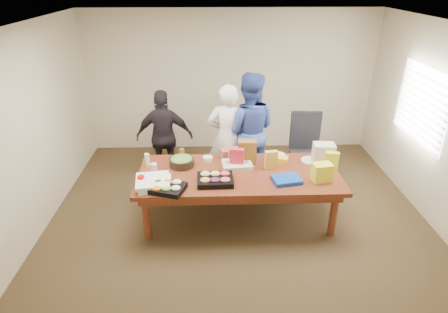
{
  "coord_description": "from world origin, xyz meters",
  "views": [
    {
      "loc": [
        -0.35,
        -4.51,
        3.25
      ],
      "look_at": [
        -0.2,
        0.1,
        0.95
      ],
      "focal_mm": 29.69,
      "sensor_mm": 36.0,
      "label": 1
    }
  ],
  "objects_px": {
    "person_right": "(248,130)",
    "salad_bowl": "(182,162)",
    "conference_table": "(238,195)",
    "office_chair": "(307,154)",
    "person_center": "(227,137)",
    "sheet_cake": "(237,165)"
  },
  "relations": [
    {
      "from": "conference_table",
      "to": "salad_bowl",
      "type": "bearing_deg",
      "value": 163.84
    },
    {
      "from": "person_right",
      "to": "salad_bowl",
      "type": "height_order",
      "value": "person_right"
    },
    {
      "from": "conference_table",
      "to": "person_center",
      "type": "height_order",
      "value": "person_center"
    },
    {
      "from": "person_center",
      "to": "sheet_cake",
      "type": "xyz_separation_m",
      "value": [
        0.11,
        -0.78,
        -0.09
      ]
    },
    {
      "from": "conference_table",
      "to": "office_chair",
      "type": "xyz_separation_m",
      "value": [
        1.18,
        0.9,
        0.21
      ]
    },
    {
      "from": "conference_table",
      "to": "person_right",
      "type": "bearing_deg",
      "value": 78.03
    },
    {
      "from": "office_chair",
      "to": "person_center",
      "type": "relative_size",
      "value": 0.67
    },
    {
      "from": "person_right",
      "to": "sheet_cake",
      "type": "distance_m",
      "value": 0.92
    },
    {
      "from": "conference_table",
      "to": "person_right",
      "type": "distance_m",
      "value": 1.21
    },
    {
      "from": "office_chair",
      "to": "salad_bowl",
      "type": "xyz_separation_m",
      "value": [
        -1.99,
        -0.67,
        0.22
      ]
    },
    {
      "from": "sheet_cake",
      "to": "salad_bowl",
      "type": "distance_m",
      "value": 0.8
    },
    {
      "from": "office_chair",
      "to": "sheet_cake",
      "type": "distance_m",
      "value": 1.42
    },
    {
      "from": "person_center",
      "to": "person_right",
      "type": "height_order",
      "value": "person_right"
    },
    {
      "from": "conference_table",
      "to": "salad_bowl",
      "type": "relative_size",
      "value": 7.8
    },
    {
      "from": "office_chair",
      "to": "person_center",
      "type": "distance_m",
      "value": 1.33
    },
    {
      "from": "conference_table",
      "to": "sheet_cake",
      "type": "bearing_deg",
      "value": 95.44
    },
    {
      "from": "office_chair",
      "to": "salad_bowl",
      "type": "height_order",
      "value": "office_chair"
    },
    {
      "from": "office_chair",
      "to": "salad_bowl",
      "type": "bearing_deg",
      "value": -157.53
    },
    {
      "from": "conference_table",
      "to": "person_right",
      "type": "height_order",
      "value": "person_right"
    },
    {
      "from": "person_right",
      "to": "salad_bowl",
      "type": "distance_m",
      "value": 1.32
    },
    {
      "from": "person_center",
      "to": "salad_bowl",
      "type": "bearing_deg",
      "value": 46.58
    },
    {
      "from": "person_center",
      "to": "salad_bowl",
      "type": "relative_size",
      "value": 4.88
    }
  ]
}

